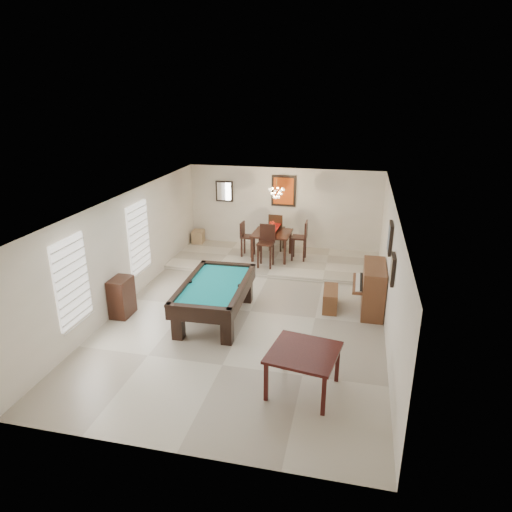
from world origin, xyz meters
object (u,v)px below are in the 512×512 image
at_px(dining_chair_south, 266,246).
at_px(pool_table, 215,301).
at_px(upright_piano, 367,288).
at_px(flower_vase, 272,225).
at_px(apothecary_chest, 122,297).
at_px(dining_table, 272,243).
at_px(dining_chair_west, 248,239).
at_px(corner_bench, 198,236).
at_px(dining_chair_north, 277,232).
at_px(dining_chair_east, 299,240).
at_px(chandelier, 276,190).
at_px(piano_bench, 330,299).
at_px(square_table, 303,371).

bearing_deg(dining_chair_south, pool_table, -97.89).
distance_m(upright_piano, flower_vase, 3.86).
height_order(pool_table, apothecary_chest, apothecary_chest).
bearing_deg(dining_table, flower_vase, 0.00).
xyz_separation_m(apothecary_chest, dining_table, (2.65, 4.14, 0.12)).
relative_size(apothecary_chest, dining_chair_west, 0.87).
xyz_separation_m(dining_chair_south, corner_bench, (-2.58, 1.62, -0.39)).
xyz_separation_m(dining_table, dining_chair_south, (-0.03, -0.76, 0.14)).
bearing_deg(dining_chair_south, dining_chair_west, 134.20).
bearing_deg(apothecary_chest, dining_chair_north, 61.44).
bearing_deg(dining_table, dining_chair_east, 1.98).
xyz_separation_m(upright_piano, corner_bench, (-5.35, 3.53, -0.24)).
bearing_deg(chandelier, dining_chair_west, 171.39).
relative_size(piano_bench, apothecary_chest, 0.96).
xyz_separation_m(dining_chair_south, chandelier, (0.17, 0.63, 1.49)).
xyz_separation_m(upright_piano, dining_chair_north, (-2.73, 3.41, 0.14)).
distance_m(dining_chair_east, chandelier, 1.65).
bearing_deg(dining_table, dining_chair_west, 179.84).
relative_size(upright_piano, flower_vase, 6.24).
bearing_deg(flower_vase, dining_chair_west, 179.84).
height_order(apothecary_chest, dining_chair_north, dining_chair_north).
bearing_deg(upright_piano, dining_table, 135.79).
bearing_deg(dining_table, dining_chair_north, 89.13).
bearing_deg(chandelier, flower_vase, 136.35).
distance_m(dining_chair_west, dining_chair_east, 1.53).
bearing_deg(dining_chair_east, pool_table, -19.48).
xyz_separation_m(upright_piano, dining_table, (-2.74, 2.67, 0.01)).
relative_size(pool_table, corner_bench, 5.59).
height_order(pool_table, dining_table, dining_table).
xyz_separation_m(pool_table, square_table, (2.23, -2.16, -0.03)).
xyz_separation_m(piano_bench, corner_bench, (-4.53, 3.61, 0.08)).
relative_size(pool_table, dining_table, 2.28).
bearing_deg(corner_bench, dining_chair_west, -24.65).
distance_m(apothecary_chest, dining_chair_west, 4.56).
height_order(piano_bench, dining_chair_south, dining_chair_south).
bearing_deg(corner_bench, square_table, -57.95).
distance_m(pool_table, upright_piano, 3.49).
height_order(flower_vase, dining_chair_south, dining_chair_south).
height_order(flower_vase, dining_chair_east, dining_chair_east).
bearing_deg(dining_chair_east, square_table, 8.08).
bearing_deg(dining_chair_west, dining_chair_north, -42.21).
distance_m(dining_chair_west, corner_bench, 2.09).
height_order(piano_bench, dining_chair_north, dining_chair_north).
bearing_deg(dining_chair_north, dining_chair_west, 49.16).
bearing_deg(pool_table, piano_bench, 21.86).
relative_size(dining_chair_north, dining_chair_west, 1.13).
height_order(dining_chair_north, corner_bench, dining_chair_north).
bearing_deg(dining_chair_west, corner_bench, 68.07).
distance_m(upright_piano, corner_bench, 6.42).
relative_size(upright_piano, dining_chair_east, 1.15).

